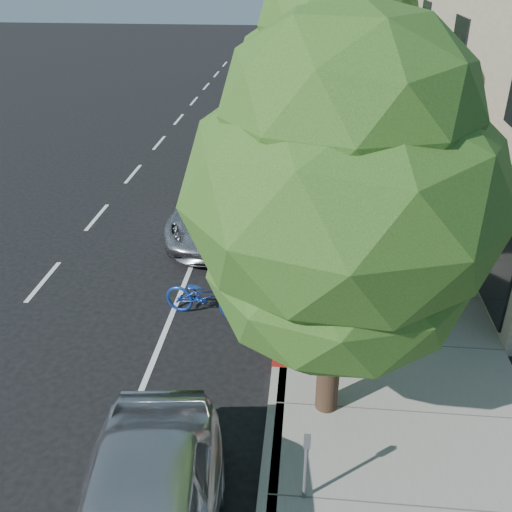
# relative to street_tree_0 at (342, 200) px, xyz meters

# --- Properties ---
(ground) EXTENTS (120.00, 120.00, 0.00)m
(ground) POSITION_rel_street_tree_0_xyz_m (-0.90, 2.00, -4.17)
(ground) COLOR black
(ground) RESTS_ON ground
(sidewalk) EXTENTS (4.60, 56.00, 0.15)m
(sidewalk) POSITION_rel_street_tree_0_xyz_m (1.40, 10.00, -4.09)
(sidewalk) COLOR gray
(sidewalk) RESTS_ON ground
(curb) EXTENTS (0.30, 56.00, 0.15)m
(curb) POSITION_rel_street_tree_0_xyz_m (-0.90, 10.00, -4.09)
(curb) COLOR #9E998E
(curb) RESTS_ON ground
(curb_red_segment) EXTENTS (0.32, 4.00, 0.15)m
(curb_red_segment) POSITION_rel_street_tree_0_xyz_m (-0.90, 3.00, -4.09)
(curb_red_segment) COLOR maroon
(curb_red_segment) RESTS_ON ground
(street_tree_0) EXTENTS (4.87, 4.87, 6.97)m
(street_tree_0) POSITION_rel_street_tree_0_xyz_m (0.00, 0.00, 0.00)
(street_tree_0) COLOR black
(street_tree_0) RESTS_ON ground
(street_tree_1) EXTENTS (4.96, 4.96, 7.47)m
(street_tree_1) POSITION_rel_street_tree_0_xyz_m (0.00, 6.00, 0.36)
(street_tree_1) COLOR black
(street_tree_1) RESTS_ON ground
(street_tree_2) EXTENTS (4.62, 4.62, 7.20)m
(street_tree_2) POSITION_rel_street_tree_0_xyz_m (0.00, 12.00, 0.23)
(street_tree_2) COLOR black
(street_tree_2) RESTS_ON ground
(street_tree_3) EXTENTS (5.37, 5.37, 7.60)m
(street_tree_3) POSITION_rel_street_tree_0_xyz_m (0.00, 18.00, 0.36)
(street_tree_3) COLOR black
(street_tree_3) RESTS_ON ground
(street_tree_4) EXTENTS (4.11, 4.11, 7.25)m
(street_tree_4) POSITION_rel_street_tree_0_xyz_m (0.00, 24.00, 0.38)
(street_tree_4) COLOR black
(street_tree_4) RESTS_ON ground
(street_tree_5) EXTENTS (5.18, 5.18, 6.90)m
(street_tree_5) POSITION_rel_street_tree_0_xyz_m (-0.00, 30.00, -0.13)
(street_tree_5) COLOR black
(street_tree_5) RESTS_ON ground
(cyclist) EXTENTS (0.56, 0.76, 1.91)m
(cyclist) POSITION_rel_street_tree_0_xyz_m (-1.46, 4.95, -3.22)
(cyclist) COLOR white
(cyclist) RESTS_ON ground
(bicycle) EXTENTS (2.04, 1.02, 1.03)m
(bicycle) POSITION_rel_street_tree_0_xyz_m (-2.70, 2.90, -3.65)
(bicycle) COLOR #163B9D
(bicycle) RESTS_ON ground
(silver_suv) EXTENTS (3.00, 5.85, 1.58)m
(silver_suv) POSITION_rel_street_tree_0_xyz_m (-3.10, 7.50, -3.38)
(silver_suv) COLOR #ADADB2
(silver_suv) RESTS_ON ground
(dark_sedan) EXTENTS (2.17, 5.32, 1.72)m
(dark_sedan) POSITION_rel_street_tree_0_xyz_m (-1.40, 16.24, -3.31)
(dark_sedan) COLOR black
(dark_sedan) RESTS_ON ground
(white_pickup) EXTENTS (2.33, 5.21, 1.48)m
(white_pickup) POSITION_rel_street_tree_0_xyz_m (-3.10, 20.48, -3.43)
(white_pickup) COLOR silver
(white_pickup) RESTS_ON ground
(dark_suv_far) EXTENTS (2.88, 5.69, 1.86)m
(dark_suv_far) POSITION_rel_street_tree_0_xyz_m (-3.10, 29.74, -3.24)
(dark_suv_far) COLOR black
(dark_suv_far) RESTS_ON ground
(pedestrian) EXTENTS (1.14, 1.08, 1.86)m
(pedestrian) POSITION_rel_street_tree_0_xyz_m (0.32, 6.76, -3.09)
(pedestrian) COLOR black
(pedestrian) RESTS_ON sidewalk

